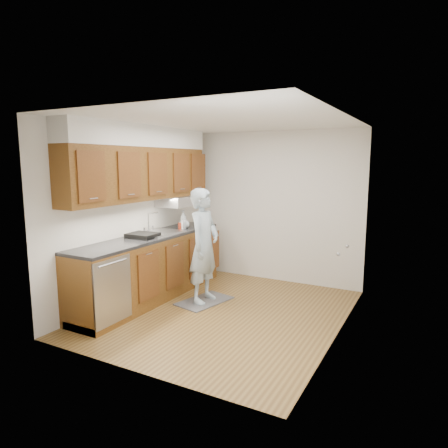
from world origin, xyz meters
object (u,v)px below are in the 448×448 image
(soap_bottle_c, at_px, (185,223))
(soap_bottle_b, at_px, (183,224))
(soap_bottle_a, at_px, (183,219))
(soda_can, at_px, (180,226))
(person, at_px, (204,238))
(dish_rack, at_px, (143,235))

(soap_bottle_c, bearing_deg, soap_bottle_b, -79.80)
(soap_bottle_b, distance_m, soap_bottle_c, 0.11)
(soap_bottle_a, distance_m, soda_can, 0.17)
(soap_bottle_a, xyz_separation_m, soda_can, (0.03, -0.14, -0.09))
(person, bearing_deg, soda_can, 56.44)
(person, distance_m, soap_bottle_c, 0.90)
(soap_bottle_b, xyz_separation_m, soap_bottle_c, (-0.02, 0.10, 0.00))
(soap_bottle_a, bearing_deg, soda_can, -79.49)
(soap_bottle_b, relative_size, dish_rack, 0.43)
(person, xyz_separation_m, soap_bottle_c, (-0.69, 0.57, 0.10))
(soda_can, bearing_deg, dish_rack, -94.36)
(soap_bottle_b, xyz_separation_m, dish_rack, (-0.09, -0.87, -0.05))
(soap_bottle_a, xyz_separation_m, dish_rack, (-0.04, -0.97, -0.11))
(soap_bottle_a, distance_m, soap_bottle_c, 0.06)
(person, relative_size, soap_bottle_a, 6.51)
(soap_bottle_c, distance_m, soda_can, 0.15)
(person, distance_m, soda_can, 0.82)
(soap_bottle_b, bearing_deg, soap_bottle_a, 116.80)
(soda_can, bearing_deg, person, -31.33)
(soap_bottle_a, relative_size, dish_rack, 0.71)
(person, height_order, dish_rack, person)
(soap_bottle_a, height_order, soap_bottle_b, soap_bottle_a)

